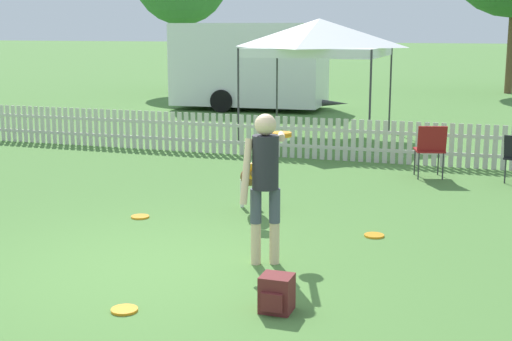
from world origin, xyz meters
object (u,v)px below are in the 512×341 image
(frisbee_near_dog, at_px, (374,235))
(canopy_tent_main, at_px, (319,37))
(frisbee_near_handler, at_px, (124,310))
(folding_chair_blue_left, at_px, (430,146))
(backpack_on_grass, at_px, (277,294))
(frisbee_midfield, at_px, (140,217))
(leaping_dog, at_px, (251,177))
(equipment_trailer, at_px, (250,64))
(handler_person, at_px, (266,171))

(frisbee_near_dog, height_order, canopy_tent_main, canopy_tent_main)
(frisbee_near_handler, xyz_separation_m, folding_chair_blue_left, (2.05, 6.77, 0.53))
(frisbee_near_dog, height_order, backpack_on_grass, backpack_on_grass)
(frisbee_midfield, relative_size, folding_chair_blue_left, 0.27)
(leaping_dog, relative_size, folding_chair_blue_left, 1.25)
(frisbee_near_handler, relative_size, equipment_trailer, 0.04)
(folding_chair_blue_left, bearing_deg, frisbee_midfield, 32.93)
(folding_chair_blue_left, distance_m, canopy_tent_main, 5.05)
(handler_person, xyz_separation_m, frisbee_midfield, (-2.16, 1.23, -1.00))
(leaping_dog, height_order, backpack_on_grass, leaping_dog)
(frisbee_near_handler, distance_m, folding_chair_blue_left, 7.10)
(frisbee_midfield, distance_m, folding_chair_blue_left, 5.18)
(handler_person, xyz_separation_m, frisbee_near_dog, (0.95, 1.36, -1.00))
(leaping_dog, xyz_separation_m, canopy_tent_main, (-0.76, 6.94, 1.78))
(backpack_on_grass, height_order, canopy_tent_main, canopy_tent_main)
(frisbee_near_handler, bearing_deg, handler_person, 65.16)
(handler_person, relative_size, equipment_trailer, 0.30)
(handler_person, distance_m, frisbee_midfield, 2.68)
(frisbee_near_handler, relative_size, backpack_on_grass, 0.72)
(frisbee_near_handler, height_order, frisbee_midfield, same)
(frisbee_near_dog, bearing_deg, frisbee_near_handler, -119.64)
(frisbee_midfield, xyz_separation_m, backpack_on_grass, (2.67, -2.49, 0.15))
(equipment_trailer, bearing_deg, handler_person, -73.25)
(leaping_dog, xyz_separation_m, frisbee_near_handler, (0.05, -3.62, -0.50))
(frisbee_near_handler, relative_size, frisbee_near_dog, 1.00)
(frisbee_midfield, height_order, folding_chair_blue_left, folding_chair_blue_left)
(frisbee_near_dog, relative_size, equipment_trailer, 0.04)
(backpack_on_grass, distance_m, folding_chair_blue_left, 6.40)
(frisbee_near_dog, bearing_deg, frisbee_midfield, -177.71)
(frisbee_near_dog, bearing_deg, canopy_tent_main, 108.74)
(backpack_on_grass, bearing_deg, equipment_trailer, 109.93)
(handler_person, relative_size, folding_chair_blue_left, 1.79)
(canopy_tent_main, bearing_deg, frisbee_midfield, -94.23)
(backpack_on_grass, bearing_deg, frisbee_midfield, 136.99)
(frisbee_near_dog, distance_m, equipment_trailer, 14.14)
(leaping_dog, distance_m, equipment_trailer, 12.90)
(folding_chair_blue_left, bearing_deg, equipment_trailer, -70.34)
(frisbee_midfield, bearing_deg, canopy_tent_main, 85.77)
(frisbee_near_dog, relative_size, backpack_on_grass, 0.72)
(folding_chair_blue_left, xyz_separation_m, equipment_trailer, (-6.32, 9.00, 0.84))
(canopy_tent_main, xyz_separation_m, equipment_trailer, (-3.46, 5.22, -0.90))
(frisbee_near_handler, bearing_deg, canopy_tent_main, 94.40)
(frisbee_near_dog, xyz_separation_m, backpack_on_grass, (-0.44, -2.62, 0.15))
(canopy_tent_main, bearing_deg, handler_person, -79.80)
(handler_person, bearing_deg, folding_chair_blue_left, 52.88)
(folding_chair_blue_left, relative_size, canopy_tent_main, 0.31)
(frisbee_midfield, height_order, canopy_tent_main, canopy_tent_main)
(equipment_trailer, bearing_deg, backpack_on_grass, -73.06)
(leaping_dog, bearing_deg, handler_person, 90.21)
(handler_person, distance_m, frisbee_near_handler, 2.11)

